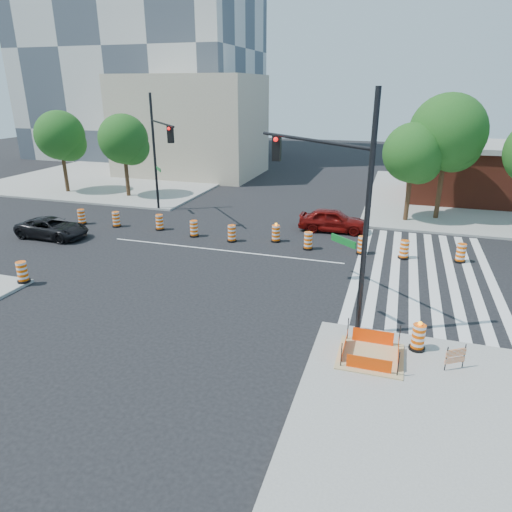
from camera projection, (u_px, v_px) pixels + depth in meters
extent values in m
plane|color=black|center=(222.00, 250.00, 26.29)|extent=(120.00, 120.00, 0.00)
cube|color=gray|center=(508.00, 201.00, 37.28)|extent=(22.00, 22.00, 0.15)
cube|color=gray|center=(125.00, 177.00, 47.43)|extent=(22.00, 22.00, 0.15)
cube|color=silver|center=(360.00, 265.00, 24.09)|extent=(0.45, 13.50, 0.01)
cube|color=silver|center=(377.00, 267.00, 23.84)|extent=(0.45, 13.50, 0.01)
cube|color=silver|center=(395.00, 269.00, 23.59)|extent=(0.45, 13.50, 0.01)
cube|color=silver|center=(413.00, 271.00, 23.33)|extent=(0.45, 13.50, 0.01)
cube|color=silver|center=(432.00, 273.00, 23.08)|extent=(0.45, 13.50, 0.01)
cube|color=silver|center=(451.00, 275.00, 22.83)|extent=(0.45, 13.50, 0.01)
cube|color=silver|center=(471.00, 277.00, 22.57)|extent=(0.45, 13.50, 0.01)
cube|color=silver|center=(491.00, 279.00, 22.32)|extent=(0.45, 13.50, 0.01)
cube|color=silver|center=(222.00, 250.00, 26.29)|extent=(14.00, 0.12, 0.01)
cube|color=tan|center=(370.00, 356.00, 15.65)|extent=(2.20, 2.20, 0.05)
cube|color=#FF4205|center=(369.00, 364.00, 14.76)|extent=(1.44, 0.02, 0.55)
cube|color=#FF4205|center=(373.00, 337.00, 16.37)|extent=(1.44, 0.02, 0.55)
cube|color=#FF4205|center=(344.00, 346.00, 15.82)|extent=(0.02, 1.44, 0.55)
cube|color=#FF4205|center=(398.00, 354.00, 15.31)|extent=(0.02, 1.44, 0.55)
cylinder|color=black|center=(341.00, 355.00, 14.95)|extent=(0.04, 0.04, 0.90)
cylinder|color=black|center=(398.00, 365.00, 14.45)|extent=(0.04, 0.04, 0.90)
cylinder|color=black|center=(348.00, 329.00, 16.56)|extent=(0.04, 0.04, 0.90)
cylinder|color=black|center=(399.00, 337.00, 16.06)|extent=(0.04, 0.04, 0.90)
cube|color=#B8A68D|center=(191.00, 126.00, 47.59)|extent=(14.00, 10.00, 10.00)
imported|color=#620A08|center=(333.00, 220.00, 29.53)|extent=(4.45, 1.95, 1.49)
imported|color=black|center=(52.00, 228.00, 28.32)|extent=(4.54, 2.14, 1.25)
cylinder|color=black|center=(367.00, 220.00, 15.86)|extent=(0.20, 0.20, 8.75)
cylinder|color=black|center=(311.00, 140.00, 17.62)|extent=(5.09, 4.34, 0.13)
cube|color=black|center=(277.00, 148.00, 19.63)|extent=(0.35, 0.31, 1.09)
sphere|color=#FF0C0C|center=(276.00, 139.00, 19.33)|extent=(0.20, 0.20, 0.20)
cube|color=#0C591E|center=(343.00, 241.00, 17.10)|extent=(1.03, 0.88, 0.27)
cylinder|color=black|center=(154.00, 153.00, 33.41)|extent=(0.19, 0.19, 8.32)
cylinder|color=black|center=(162.00, 123.00, 29.94)|extent=(4.22, 4.77, 0.12)
cube|color=black|center=(170.00, 134.00, 28.25)|extent=(0.33, 0.29, 1.04)
sphere|color=#FF0C0C|center=(169.00, 129.00, 27.96)|extent=(0.19, 0.19, 0.19)
cube|color=#0C591E|center=(159.00, 169.00, 32.89)|extent=(0.86, 0.96, 0.26)
cylinder|color=black|center=(417.00, 348.00, 16.11)|extent=(0.56, 0.56, 0.09)
cylinder|color=#F95805|center=(418.00, 336.00, 15.95)|extent=(0.45, 0.45, 0.89)
sphere|color=#FF990C|center=(420.00, 323.00, 15.77)|extent=(0.15, 0.15, 0.15)
cylinder|color=black|center=(24.00, 281.00, 21.67)|extent=(0.59, 0.59, 0.10)
cylinder|color=#F95805|center=(22.00, 271.00, 21.49)|extent=(0.47, 0.47, 0.94)
cube|color=#F95805|center=(456.00, 353.00, 14.79)|extent=(0.65, 0.43, 0.25)
cube|color=#F95805|center=(455.00, 360.00, 14.89)|extent=(0.65, 0.43, 0.19)
cylinder|color=black|center=(446.00, 359.00, 14.77)|extent=(0.04, 0.04, 0.88)
cylinder|color=black|center=(464.00, 356.00, 14.93)|extent=(0.04, 0.04, 0.88)
cylinder|color=#382314|center=(65.00, 168.00, 39.76)|extent=(0.32, 0.32, 4.42)
sphere|color=#194F16|center=(60.00, 135.00, 38.80)|extent=(4.14, 4.14, 4.14)
sphere|color=#194F16|center=(68.00, 143.00, 39.17)|extent=(3.04, 3.04, 3.04)
sphere|color=#194F16|center=(55.00, 140.00, 38.88)|extent=(2.76, 2.76, 2.76)
cylinder|color=#382314|center=(126.00, 172.00, 38.20)|extent=(0.32, 0.32, 4.30)
sphere|color=#194F16|center=(123.00, 139.00, 37.27)|extent=(4.03, 4.03, 4.03)
sphere|color=#194F16|center=(131.00, 147.00, 37.63)|extent=(2.96, 2.96, 2.96)
sphere|color=#194F16|center=(118.00, 144.00, 37.34)|extent=(2.69, 2.69, 2.69)
cylinder|color=#382314|center=(408.00, 192.00, 31.13)|extent=(0.31, 0.31, 4.22)
sphere|color=#194F16|center=(413.00, 153.00, 30.21)|extent=(3.96, 3.96, 3.96)
sphere|color=#194F16|center=(419.00, 162.00, 30.56)|extent=(2.90, 2.90, 2.90)
sphere|color=#194F16|center=(406.00, 159.00, 30.28)|extent=(2.64, 2.64, 2.64)
cylinder|color=#382314|center=(441.00, 182.00, 31.41)|extent=(0.33, 0.33, 5.37)
sphere|color=#194F16|center=(448.00, 132.00, 30.23)|extent=(5.04, 5.04, 5.04)
sphere|color=#194F16|center=(454.00, 145.00, 30.66)|extent=(3.69, 3.69, 3.69)
sphere|color=#194F16|center=(440.00, 140.00, 30.34)|extent=(3.36, 3.36, 3.36)
cylinder|color=black|center=(82.00, 223.00, 31.31)|extent=(0.60, 0.60, 0.10)
cylinder|color=#F95805|center=(82.00, 216.00, 31.13)|extent=(0.48, 0.48, 0.95)
cylinder|color=black|center=(117.00, 226.00, 30.72)|extent=(0.60, 0.60, 0.10)
cylinder|color=#F95805|center=(116.00, 219.00, 30.54)|extent=(0.48, 0.48, 0.95)
cylinder|color=black|center=(160.00, 229.00, 30.05)|extent=(0.60, 0.60, 0.10)
cylinder|color=#F95805|center=(160.00, 222.00, 29.88)|extent=(0.48, 0.48, 0.95)
cylinder|color=black|center=(194.00, 236.00, 28.73)|extent=(0.60, 0.60, 0.10)
cylinder|color=#F95805|center=(194.00, 228.00, 28.55)|extent=(0.48, 0.48, 0.95)
cylinder|color=black|center=(232.00, 241.00, 27.80)|extent=(0.60, 0.60, 0.10)
cylinder|color=#F95805|center=(232.00, 233.00, 27.62)|extent=(0.48, 0.48, 0.95)
cylinder|color=black|center=(276.00, 241.00, 27.78)|extent=(0.60, 0.60, 0.10)
cylinder|color=#F95805|center=(276.00, 233.00, 27.60)|extent=(0.48, 0.48, 0.95)
sphere|color=#FF990C|center=(276.00, 224.00, 27.41)|extent=(0.16, 0.16, 0.16)
cylinder|color=black|center=(308.00, 248.00, 26.48)|extent=(0.60, 0.60, 0.10)
cylinder|color=#F95805|center=(308.00, 240.00, 26.30)|extent=(0.48, 0.48, 0.95)
cylinder|color=black|center=(361.00, 253.00, 25.74)|extent=(0.60, 0.60, 0.10)
cylinder|color=#F95805|center=(362.00, 245.00, 25.57)|extent=(0.48, 0.48, 0.95)
cylinder|color=black|center=(403.00, 257.00, 25.06)|extent=(0.60, 0.60, 0.10)
cylinder|color=#F95805|center=(404.00, 249.00, 24.88)|extent=(0.48, 0.48, 0.95)
cylinder|color=black|center=(460.00, 261.00, 24.54)|extent=(0.60, 0.60, 0.10)
cylinder|color=#F95805|center=(461.00, 252.00, 24.36)|extent=(0.48, 0.48, 0.95)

